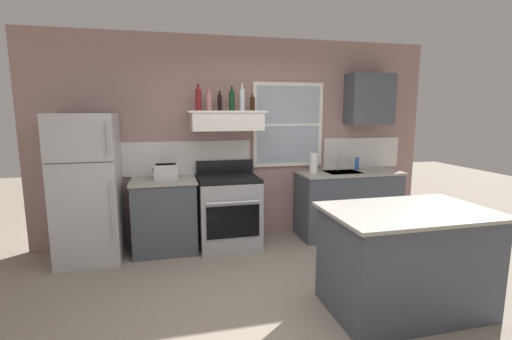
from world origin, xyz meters
The scene contains 19 objects.
ground_plane centered at (0.00, 0.00, 0.00)m, with size 16.00×16.00×0.00m, color gray.
back_wall centered at (0.03, 2.23, 1.35)m, with size 5.40×0.11×2.70m.
refrigerator centered at (-1.90, 1.84, 0.86)m, with size 0.70×0.72×1.72m.
counter_left_of_stove centered at (-1.05, 1.90, 0.46)m, with size 0.79×0.63×0.91m.
toaster centered at (-1.02, 1.89, 1.01)m, with size 0.30×0.20×0.19m.
stove_range centered at (-0.25, 1.86, 0.46)m, with size 0.76×0.69×1.09m.
range_hood_shelf centered at (-0.25, 1.96, 1.62)m, with size 0.96×0.52×0.24m.
bottle_red_label_wine centered at (-0.59, 1.97, 1.88)m, with size 0.07×0.07×0.32m.
bottle_rose_pink centered at (-0.46, 2.00, 1.86)m, with size 0.07×0.07×0.27m.
bottle_balsamic_dark centered at (-0.33, 1.98, 1.85)m, with size 0.06×0.06×0.24m.
bottle_dark_green_wine centered at (-0.18, 1.96, 1.87)m, with size 0.07×0.07×0.30m.
bottle_clear_tall centered at (-0.05, 1.92, 1.89)m, with size 0.06×0.06×0.34m.
bottle_brown_stout centered at (0.10, 2.00, 1.83)m, with size 0.06×0.06×0.21m.
counter_right_with_sink centered at (1.45, 1.90, 0.46)m, with size 1.43×0.63×0.91m.
sink_faucet centered at (1.35, 2.00, 1.08)m, with size 0.03×0.17×0.28m.
paper_towel_roll centered at (0.93, 1.90, 1.04)m, with size 0.11×0.11×0.27m, color white.
dish_soap_bottle centered at (1.63, 2.00, 1.00)m, with size 0.06×0.06×0.18m, color blue.
kitchen_island centered at (1.00, -0.02, 0.46)m, with size 1.40×0.90×0.91m.
upper_cabinet_right centered at (1.80, 2.04, 1.90)m, with size 0.64×0.32×0.70m.
Camera 1 is at (-0.99, -2.62, 1.75)m, focal length 25.46 mm.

